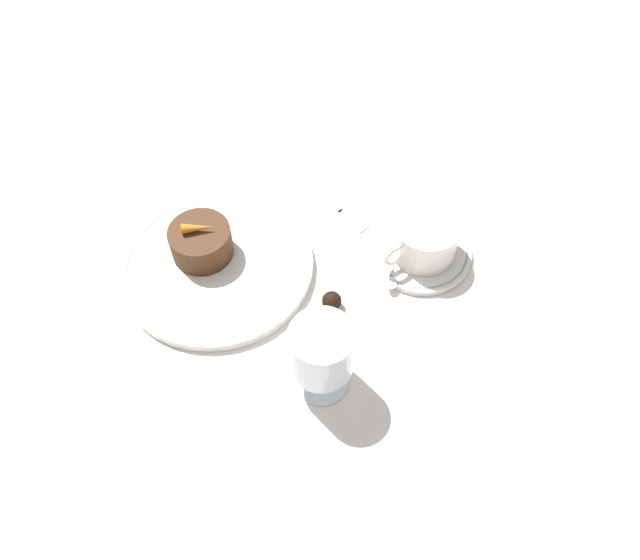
# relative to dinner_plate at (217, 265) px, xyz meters

# --- Properties ---
(ground_plane) EXTENTS (3.00, 3.00, 0.00)m
(ground_plane) POSITION_rel_dinner_plate_xyz_m (0.02, 0.04, -0.01)
(ground_plane) COLOR white
(dinner_plate) EXTENTS (0.26, 0.26, 0.01)m
(dinner_plate) POSITION_rel_dinner_plate_xyz_m (0.00, 0.00, 0.00)
(dinner_plate) COLOR white
(dinner_plate) RESTS_ON ground_plane
(saucer) EXTENTS (0.14, 0.14, 0.01)m
(saucer) POSITION_rel_dinner_plate_xyz_m (-0.24, 0.14, -0.00)
(saucer) COLOR white
(saucer) RESTS_ON ground_plane
(coffee_cup) EXTENTS (0.11, 0.09, 0.06)m
(coffee_cup) POSITION_rel_dinner_plate_xyz_m (-0.24, 0.14, 0.03)
(coffee_cup) COLOR white
(coffee_cup) RESTS_ON saucer
(spoon) EXTENTS (0.08, 0.10, 0.00)m
(spoon) POSITION_rel_dinner_plate_xyz_m (-0.19, 0.13, 0.00)
(spoon) COLOR silver
(spoon) RESTS_ON saucer
(wine_glass) EXTENTS (0.07, 0.07, 0.11)m
(wine_glass) POSITION_rel_dinner_plate_xyz_m (-0.02, 0.22, 0.06)
(wine_glass) COLOR silver
(wine_glass) RESTS_ON ground_plane
(fork) EXTENTS (0.05, 0.18, 0.01)m
(fork) POSITION_rel_dinner_plate_xyz_m (-0.19, -0.00, -0.01)
(fork) COLOR silver
(fork) RESTS_ON ground_plane
(dessert_cake) EXTENTS (0.08, 0.08, 0.04)m
(dessert_cake) POSITION_rel_dinner_plate_xyz_m (0.01, -0.03, 0.03)
(dessert_cake) COLOR #4C2D19
(dessert_cake) RESTS_ON dinner_plate
(carrot_garnish) EXTENTS (0.04, 0.03, 0.01)m
(carrot_garnish) POSITION_rel_dinner_plate_xyz_m (0.01, -0.03, 0.06)
(carrot_garnish) COLOR orange
(carrot_garnish) RESTS_ON dessert_cake
(chocolate_truffle) EXTENTS (0.03, 0.03, 0.03)m
(chocolate_truffle) POSITION_rel_dinner_plate_xyz_m (-0.09, 0.14, 0.00)
(chocolate_truffle) COLOR black
(chocolate_truffle) RESTS_ON ground_plane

